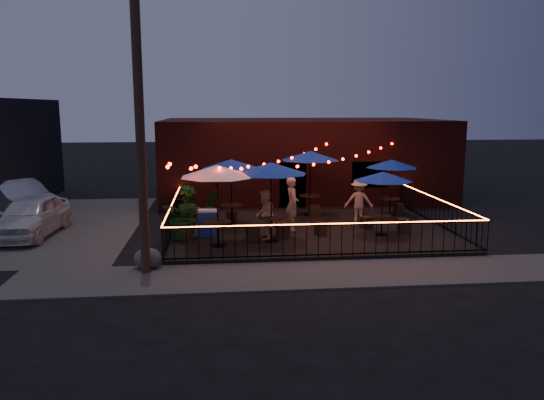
% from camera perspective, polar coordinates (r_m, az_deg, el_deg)
% --- Properties ---
extents(ground, '(110.00, 110.00, 0.00)m').
position_cam_1_polar(ground, '(18.18, 4.90, -4.83)').
color(ground, black).
rests_on(ground, ground).
extents(patio, '(10.00, 8.00, 0.15)m').
position_cam_1_polar(patio, '(20.07, 3.84, -3.17)').
color(patio, black).
rests_on(patio, ground).
extents(sidewalk, '(18.00, 2.50, 0.05)m').
position_cam_1_polar(sidewalk, '(15.12, 7.21, -7.85)').
color(sidewalk, '#42403D').
rests_on(sidewalk, ground).
extents(brick_building, '(14.00, 8.00, 4.00)m').
position_cam_1_polar(brick_building, '(27.72, 3.15, 4.52)').
color(brick_building, '#37110F').
rests_on(brick_building, ground).
extents(utility_pole, '(0.26, 0.26, 8.00)m').
position_cam_1_polar(utility_pole, '(14.82, -14.01, 7.23)').
color(utility_pole, '#3E2319').
rests_on(utility_pole, ground).
extents(fence_front, '(10.00, 0.04, 1.04)m').
position_cam_1_polar(fence_front, '(16.12, 6.26, -4.35)').
color(fence_front, black).
rests_on(fence_front, patio).
extents(fence_left, '(0.04, 8.00, 1.04)m').
position_cam_1_polar(fence_left, '(19.73, -10.61, -1.80)').
color(fence_left, black).
rests_on(fence_left, patio).
extents(fence_right, '(0.04, 8.00, 1.04)m').
position_cam_1_polar(fence_right, '(21.36, 17.21, -1.18)').
color(fence_right, black).
rests_on(fence_right, patio).
extents(festoon_lights, '(10.02, 8.72, 1.32)m').
position_cam_1_polar(festoon_lights, '(19.22, 1.10, 3.66)').
color(festoon_lights, '#FE0E00').
rests_on(festoon_lights, ground).
extents(cafe_table_0, '(3.13, 3.13, 2.66)m').
position_cam_1_polar(cafe_table_0, '(17.05, -5.94, 2.99)').
color(cafe_table_0, black).
rests_on(cafe_table_0, patio).
extents(cafe_table_1, '(2.92, 2.92, 2.54)m').
position_cam_1_polar(cafe_table_1, '(20.09, -4.41, 3.77)').
color(cafe_table_1, black).
rests_on(cafe_table_1, patio).
extents(cafe_table_2, '(2.82, 2.82, 2.68)m').
position_cam_1_polar(cafe_table_2, '(17.56, -0.09, 3.32)').
color(cafe_table_2, black).
rests_on(cafe_table_2, patio).
extents(cafe_table_3, '(3.19, 3.19, 2.70)m').
position_cam_1_polar(cafe_table_3, '(21.99, 4.14, 4.69)').
color(cafe_table_3, black).
rests_on(cafe_table_3, patio).
extents(cafe_table_4, '(2.68, 2.68, 2.26)m').
position_cam_1_polar(cafe_table_4, '(18.89, 11.88, 2.41)').
color(cafe_table_4, black).
rests_on(cafe_table_4, patio).
extents(cafe_table_5, '(2.24, 2.24, 2.35)m').
position_cam_1_polar(cafe_table_5, '(22.41, 12.74, 3.75)').
color(cafe_table_5, black).
rests_on(cafe_table_5, patio).
extents(bistro_chair_0, '(0.41, 0.41, 0.42)m').
position_cam_1_polar(bistro_chair_0, '(18.29, -9.16, -3.66)').
color(bistro_chair_0, black).
rests_on(bistro_chair_0, patio).
extents(bistro_chair_1, '(0.44, 0.44, 0.50)m').
position_cam_1_polar(bistro_chair_1, '(18.16, -2.12, -3.51)').
color(bistro_chair_1, black).
rests_on(bistro_chair_1, patio).
extents(bistro_chair_2, '(0.49, 0.49, 0.50)m').
position_cam_1_polar(bistro_chair_2, '(21.51, -8.28, -1.47)').
color(bistro_chair_2, black).
rests_on(bistro_chair_2, patio).
extents(bistro_chair_3, '(0.45, 0.45, 0.43)m').
position_cam_1_polar(bistro_chair_3, '(20.95, -4.35, -1.81)').
color(bistro_chair_3, black).
rests_on(bistro_chair_3, patio).
extents(bistro_chair_4, '(0.45, 0.45, 0.51)m').
position_cam_1_polar(bistro_chair_4, '(18.55, 1.18, -3.20)').
color(bistro_chair_4, black).
rests_on(bistro_chair_4, patio).
extents(bistro_chair_5, '(0.41, 0.41, 0.43)m').
position_cam_1_polar(bistro_chair_5, '(18.89, 5.27, -3.12)').
color(bistro_chair_5, black).
rests_on(bistro_chair_5, patio).
extents(bistro_chair_6, '(0.39, 0.39, 0.40)m').
position_cam_1_polar(bistro_chair_6, '(22.23, 2.22, -1.13)').
color(bistro_chair_6, black).
rests_on(bistro_chair_6, patio).
extents(bistro_chair_7, '(0.45, 0.45, 0.48)m').
position_cam_1_polar(bistro_chair_7, '(22.03, 4.58, -1.16)').
color(bistro_chair_7, black).
rests_on(bistro_chair_7, patio).
extents(bistro_chair_8, '(0.49, 0.49, 0.44)m').
position_cam_1_polar(bistro_chair_8, '(20.15, 10.13, -2.39)').
color(bistro_chair_8, black).
rests_on(bistro_chair_8, patio).
extents(bistro_chair_9, '(0.48, 0.48, 0.48)m').
position_cam_1_polar(bistro_chair_9, '(19.81, 13.93, -2.68)').
color(bistro_chair_9, black).
rests_on(bistro_chair_9, patio).
extents(bistro_chair_10, '(0.49, 0.49, 0.46)m').
position_cam_1_polar(bistro_chair_10, '(22.35, 9.35, -1.12)').
color(bistro_chair_10, black).
rests_on(bistro_chair_10, patio).
extents(bistro_chair_11, '(0.39, 0.39, 0.42)m').
position_cam_1_polar(bistro_chair_11, '(23.22, 13.49, -0.91)').
color(bistro_chair_11, black).
rests_on(bistro_chair_11, patio).
extents(patron_a, '(0.48, 0.72, 1.97)m').
position_cam_1_polar(patron_a, '(19.39, 2.19, -0.42)').
color(patron_a, tan).
rests_on(patron_a, patio).
extents(patron_b, '(0.81, 0.95, 1.72)m').
position_cam_1_polar(patron_b, '(18.04, -0.80, -1.62)').
color(patron_b, beige).
rests_on(patron_b, patio).
extents(patron_c, '(1.24, 0.89, 1.73)m').
position_cam_1_polar(patron_c, '(20.92, 9.32, -0.11)').
color(patron_c, tan).
rests_on(patron_c, patio).
extents(potted_shrub_a, '(1.73, 1.62, 1.55)m').
position_cam_1_polar(potted_shrub_a, '(18.35, -9.34, -1.82)').
color(potted_shrub_a, '#1B3F12').
rests_on(potted_shrub_a, patio).
extents(potted_shrub_b, '(0.70, 0.58, 1.23)m').
position_cam_1_polar(potted_shrub_b, '(21.07, -6.66, -0.67)').
color(potted_shrub_b, '#183C13').
rests_on(potted_shrub_b, patio).
extents(potted_shrub_c, '(0.97, 0.97, 1.33)m').
position_cam_1_polar(potted_shrub_c, '(21.85, -9.11, -0.21)').
color(potted_shrub_c, '#173711').
rests_on(potted_shrub_c, patio).
extents(cooler, '(0.75, 0.57, 0.95)m').
position_cam_1_polar(cooler, '(18.67, -6.89, -2.48)').
color(cooler, '#1D34A5').
rests_on(cooler, patio).
extents(boulder, '(1.01, 0.92, 0.66)m').
position_cam_1_polar(boulder, '(15.77, -13.22, -6.13)').
color(boulder, '#40403C').
rests_on(boulder, ground).
extents(car_white, '(2.03, 4.46, 1.49)m').
position_cam_1_polar(car_white, '(21.07, -24.51, -1.57)').
color(car_white, silver).
rests_on(car_white, ground).
extents(car_silver, '(4.75, 4.74, 1.64)m').
position_cam_1_polar(car_silver, '(24.35, -25.73, -0.03)').
color(car_silver, '#94969C').
rests_on(car_silver, ground).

